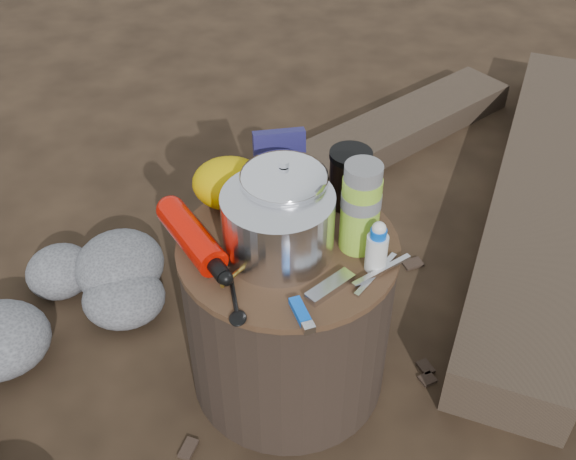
# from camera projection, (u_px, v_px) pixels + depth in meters

# --- Properties ---
(ground) EXTENTS (60.00, 60.00, 0.00)m
(ground) POSITION_uv_depth(u_px,v_px,m) (288.00, 373.00, 1.76)
(ground) COLOR black
(ground) RESTS_ON ground
(stump) EXTENTS (0.48, 0.48, 0.44)m
(stump) POSITION_uv_depth(u_px,v_px,m) (288.00, 314.00, 1.62)
(stump) COLOR black
(stump) RESTS_ON ground
(rock_ring) EXTENTS (0.47, 1.03, 0.20)m
(rock_ring) POSITION_uv_depth(u_px,v_px,m) (43.00, 378.00, 1.62)
(rock_ring) COLOR #545559
(rock_ring) RESTS_ON ground
(log_main) EXTENTS (0.81, 1.75, 0.15)m
(log_main) POSITION_uv_depth(u_px,v_px,m) (543.00, 196.00, 2.20)
(log_main) COLOR #352A20
(log_main) RESTS_ON ground
(log_small) EXTENTS (0.98, 0.92, 0.09)m
(log_small) POSITION_uv_depth(u_px,v_px,m) (387.00, 134.00, 2.52)
(log_small) COLOR #352A20
(log_small) RESTS_ON ground
(foil_windscreen) EXTENTS (0.23, 0.23, 0.14)m
(foil_windscreen) POSITION_uv_depth(u_px,v_px,m) (278.00, 224.00, 1.41)
(foil_windscreen) COLOR silver
(foil_windscreen) RESTS_ON stump
(camping_pot) EXTENTS (0.18, 0.18, 0.18)m
(camping_pot) POSITION_uv_depth(u_px,v_px,m) (284.00, 200.00, 1.44)
(camping_pot) COLOR white
(camping_pot) RESTS_ON stump
(fuel_bottle) EXTENTS (0.21, 0.26, 0.07)m
(fuel_bottle) POSITION_uv_depth(u_px,v_px,m) (192.00, 236.00, 1.44)
(fuel_bottle) COLOR red
(fuel_bottle) RESTS_ON stump
(thermos) EXTENTS (0.08, 0.08, 0.20)m
(thermos) POSITION_uv_depth(u_px,v_px,m) (361.00, 208.00, 1.41)
(thermos) COLOR #8DBF2F
(thermos) RESTS_ON stump
(travel_mug) EXTENTS (0.09, 0.09, 0.14)m
(travel_mug) POSITION_uv_depth(u_px,v_px,m) (349.00, 178.00, 1.54)
(travel_mug) COLOR black
(travel_mug) RESTS_ON stump
(stuff_sack) EXTENTS (0.17, 0.14, 0.12)m
(stuff_sack) POSITION_uv_depth(u_px,v_px,m) (230.00, 184.00, 1.54)
(stuff_sack) COLOR #C6A000
(stuff_sack) RESTS_ON stump
(food_pouch) EXTENTS (0.12, 0.05, 0.15)m
(food_pouch) POSITION_uv_depth(u_px,v_px,m) (280.00, 161.00, 1.58)
(food_pouch) COLOR #1C194F
(food_pouch) RESTS_ON stump
(lighter) EXTENTS (0.06, 0.09, 0.02)m
(lighter) POSITION_uv_depth(u_px,v_px,m) (300.00, 311.00, 1.31)
(lighter) COLOR blue
(lighter) RESTS_ON stump
(multitool) EXTENTS (0.10, 0.10, 0.02)m
(multitool) POSITION_uv_depth(u_px,v_px,m) (330.00, 287.00, 1.36)
(multitool) COLOR silver
(multitool) RESTS_ON stump
(pot_grabber) EXTENTS (0.13, 0.14, 0.01)m
(pot_grabber) POSITION_uv_depth(u_px,v_px,m) (376.00, 273.00, 1.40)
(pot_grabber) COLOR silver
(pot_grabber) RESTS_ON stump
(spork) EXTENTS (0.06, 0.14, 0.01)m
(spork) POSITION_uv_depth(u_px,v_px,m) (234.00, 295.00, 1.35)
(spork) COLOR black
(spork) RESTS_ON stump
(squeeze_bottle) EXTENTS (0.04, 0.04, 0.11)m
(squeeze_bottle) POSITION_uv_depth(u_px,v_px,m) (377.00, 248.00, 1.38)
(squeeze_bottle) COLOR silver
(squeeze_bottle) RESTS_ON stump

